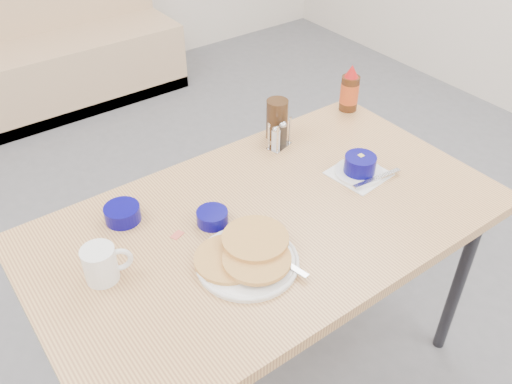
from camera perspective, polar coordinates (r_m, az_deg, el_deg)
booth_bench at (r=3.86m, az=-22.75°, el=12.92°), size 1.90×0.56×1.22m
dining_table at (r=1.65m, az=1.36°, el=-4.26°), size 1.40×0.80×0.76m
pancake_plate at (r=1.46m, az=-0.93°, el=-6.81°), size 0.28×0.28×0.05m
coffee_mug at (r=1.45m, az=-15.93°, el=-7.24°), size 0.13×0.09×0.10m
grits_setting at (r=1.79m, az=10.88°, el=2.62°), size 0.20×0.19×0.07m
creamer_bowl at (r=1.63m, az=-13.88°, el=-2.22°), size 0.11×0.11×0.05m
butter_bowl at (r=1.58m, az=-4.62°, el=-2.67°), size 0.09×0.09×0.04m
amber_tumbler at (r=1.94m, az=2.23°, el=7.69°), size 0.10×0.10×0.15m
condiment_caddy at (r=1.90m, az=2.46°, el=5.77°), size 0.10×0.08×0.11m
syrup_bottle at (r=2.14m, az=9.83°, el=10.47°), size 0.07×0.07×0.19m
sugar_wrapper at (r=1.57m, az=-8.29°, el=-4.49°), size 0.04×0.03×0.00m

